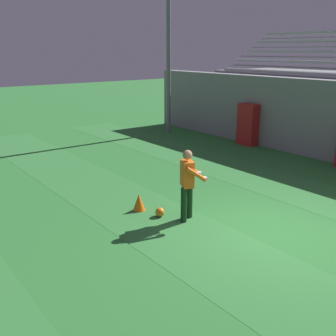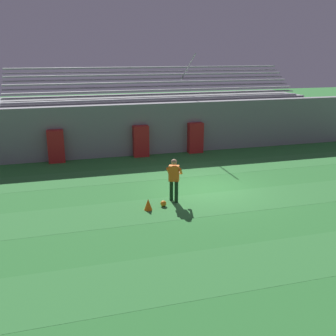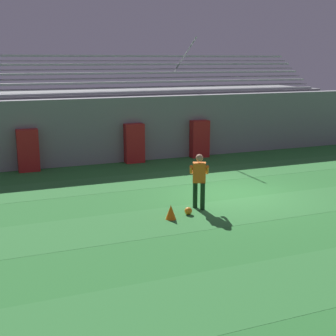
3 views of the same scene
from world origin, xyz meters
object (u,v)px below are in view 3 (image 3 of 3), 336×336
(padding_pillar_gate_left, at_px, (134,143))
(traffic_cone, at_px, (171,212))
(soccer_ball, at_px, (188,211))
(goalkeeper, at_px, (199,178))
(padding_pillar_far_left, at_px, (28,151))
(padding_pillar_gate_right, at_px, (200,139))

(padding_pillar_gate_left, distance_m, traffic_cone, 7.64)
(traffic_cone, bearing_deg, soccer_ball, 16.22)
(padding_pillar_gate_left, bearing_deg, goalkeeper, -91.65)
(padding_pillar_far_left, distance_m, goalkeeper, 8.10)
(padding_pillar_gate_right, bearing_deg, soccer_ball, -117.78)
(padding_pillar_gate_right, xyz_separation_m, goalkeeper, (-3.32, -6.90, 0.11))
(padding_pillar_gate_right, distance_m, traffic_cone, 8.74)
(padding_pillar_gate_left, height_order, traffic_cone, padding_pillar_gate_left)
(traffic_cone, bearing_deg, padding_pillar_gate_left, 79.83)
(padding_pillar_far_left, relative_size, traffic_cone, 4.03)
(traffic_cone, bearing_deg, padding_pillar_gate_right, 59.18)
(padding_pillar_gate_left, height_order, padding_pillar_gate_right, same)
(padding_pillar_far_left, height_order, soccer_ball, padding_pillar_far_left)
(padding_pillar_gate_right, height_order, soccer_ball, padding_pillar_gate_right)
(padding_pillar_gate_left, distance_m, goalkeeper, 6.91)
(padding_pillar_far_left, bearing_deg, goalkeeper, -58.46)
(padding_pillar_gate_right, relative_size, goalkeeper, 1.01)
(padding_pillar_gate_right, xyz_separation_m, soccer_ball, (-3.85, -7.31, -0.74))
(padding_pillar_far_left, xyz_separation_m, soccer_ball, (3.71, -7.31, -0.74))
(soccer_ball, bearing_deg, padding_pillar_gate_left, 84.34)
(padding_pillar_gate_right, xyz_separation_m, padding_pillar_far_left, (-7.56, 0.00, 0.00))
(padding_pillar_far_left, relative_size, goalkeeper, 1.01)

